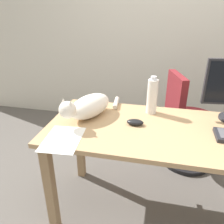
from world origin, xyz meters
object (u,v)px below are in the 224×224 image
Objects in this scene: office_chair at (186,127)px; cat at (88,106)px; water_bottle at (152,96)px; computer_mouse at (135,122)px.

cat reaches higher than office_chair.
office_chair is at bearing 40.52° from cat.
office_chair is 1.61× the size of cat.
cat is at bearing -158.68° from water_bottle.
cat is at bearing -139.48° from office_chair.
water_bottle is at bearing 66.88° from computer_mouse.
office_chair is 1.07m from cat.
water_bottle is (0.42, 0.16, 0.05)m from cat.
cat is at bearing 172.47° from computer_mouse.
computer_mouse is (0.33, -0.04, -0.06)m from cat.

